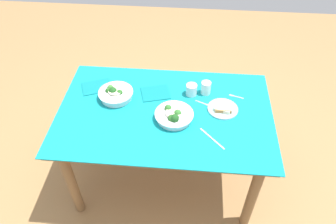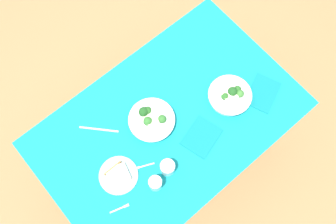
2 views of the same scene
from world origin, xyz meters
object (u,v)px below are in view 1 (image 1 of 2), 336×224
at_px(fork_by_near_bowl, 203,103).
at_px(napkin_folded_upper, 155,93).
at_px(broccoli_bowl_near, 174,116).
at_px(bread_side_plate, 223,108).
at_px(fork_by_far_bowl, 236,97).
at_px(broccoli_bowl_far, 116,94).
at_px(water_glass_center, 206,88).
at_px(napkin_folded_lower, 97,87).
at_px(table_knife_left, 212,139).
at_px(water_glass_side, 191,90).

distance_m(fork_by_near_bowl, napkin_folded_upper, 0.35).
bearing_deg(broccoli_bowl_near, bread_side_plate, 20.05).
height_order(fork_by_far_bowl, napkin_folded_upper, napkin_folded_upper).
xyz_separation_m(broccoli_bowl_far, water_glass_center, (0.63, 0.11, 0.01)).
xyz_separation_m(bread_side_plate, fork_by_far_bowl, (0.10, 0.14, -0.01)).
relative_size(broccoli_bowl_near, napkin_folded_lower, 1.23).
height_order(broccoli_bowl_near, napkin_folded_lower, broccoli_bowl_near).
bearing_deg(table_knife_left, water_glass_side, 156.57).
xyz_separation_m(broccoli_bowl_far, napkin_folded_lower, (-0.16, 0.10, -0.03)).
relative_size(broccoli_bowl_near, water_glass_side, 3.07).
height_order(bread_side_plate, water_glass_side, water_glass_side).
distance_m(water_glass_side, napkin_folded_upper, 0.26).
xyz_separation_m(broccoli_bowl_far, broccoli_bowl_near, (0.42, -0.18, -0.00)).
distance_m(broccoli_bowl_far, water_glass_center, 0.64).
relative_size(fork_by_far_bowl, table_knife_left, 0.47).
xyz_separation_m(fork_by_far_bowl, napkin_folded_upper, (-0.57, -0.01, 0.00)).
distance_m(table_knife_left, napkin_folded_lower, 0.94).
distance_m(broccoli_bowl_far, broccoli_bowl_near, 0.46).
xyz_separation_m(broccoli_bowl_near, fork_by_near_bowl, (0.19, 0.17, -0.03)).
distance_m(broccoli_bowl_near, water_glass_center, 0.35).
bearing_deg(bread_side_plate, broccoli_bowl_far, 175.49).
xyz_separation_m(water_glass_side, fork_by_near_bowl, (0.09, -0.09, -0.04)).
bearing_deg(broccoli_bowl_near, broccoli_bowl_far, 157.33).
height_order(bread_side_plate, napkin_folded_upper, bread_side_plate).
xyz_separation_m(water_glass_center, napkin_folded_upper, (-0.36, -0.04, -0.04)).
distance_m(water_glass_side, table_knife_left, 0.44).
relative_size(broccoli_bowl_near, table_knife_left, 1.17).
bearing_deg(broccoli_bowl_far, water_glass_side, 8.89).
height_order(bread_side_plate, water_glass_center, water_glass_center).
bearing_deg(fork_by_near_bowl, fork_by_far_bowl, 46.72).
bearing_deg(fork_by_near_bowl, broccoli_bowl_far, -156.49).
distance_m(fork_by_far_bowl, fork_by_near_bowl, 0.25).
distance_m(bread_side_plate, napkin_folded_lower, 0.93).
xyz_separation_m(broccoli_bowl_near, bread_side_plate, (0.32, 0.12, -0.02)).
xyz_separation_m(broccoli_bowl_near, table_knife_left, (0.25, -0.15, -0.03)).
height_order(water_glass_side, table_knife_left, water_glass_side).
xyz_separation_m(water_glass_side, napkin_folded_lower, (-0.69, 0.02, -0.04)).
distance_m(bread_side_plate, water_glass_side, 0.26).
bearing_deg(napkin_folded_lower, water_glass_center, 0.33).
height_order(broccoli_bowl_far, fork_by_near_bowl, broccoli_bowl_far).
relative_size(broccoli_bowl_far, fork_by_near_bowl, 2.31).
bearing_deg(broccoli_bowl_far, broccoli_bowl_near, -22.67).
relative_size(water_glass_center, fork_by_far_bowl, 0.91).
height_order(broccoli_bowl_far, napkin_folded_upper, broccoli_bowl_far).
height_order(broccoli_bowl_near, bread_side_plate, broccoli_bowl_near).
height_order(water_glass_side, fork_by_near_bowl, water_glass_side).
relative_size(bread_side_plate, table_knife_left, 0.95).
height_order(table_knife_left, napkin_folded_lower, napkin_folded_lower).
bearing_deg(napkin_folded_lower, broccoli_bowl_far, -31.58).
bearing_deg(table_knife_left, fork_by_far_bowl, 114.56).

